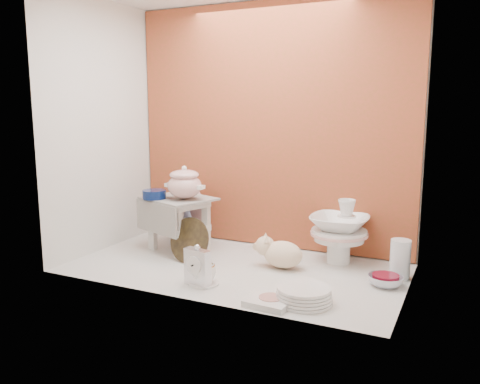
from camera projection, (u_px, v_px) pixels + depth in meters
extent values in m
plane|color=silver|center=(235.00, 267.00, 2.69)|extent=(1.80, 1.80, 0.00)
cube|color=#A63E29|center=(271.00, 127.00, 3.01)|extent=(1.80, 0.06, 1.50)
cube|color=silver|center=(101.00, 127.00, 2.94)|extent=(0.06, 1.00, 1.50)
cube|color=silver|center=(416.00, 134.00, 2.18)|extent=(0.06, 1.00, 1.50)
cylinder|color=#091949|center=(154.00, 194.00, 2.92)|extent=(0.15, 0.15, 0.05)
imported|color=silver|center=(188.00, 224.00, 3.20)|extent=(0.27, 0.27, 0.24)
cube|color=silver|center=(198.00, 266.00, 2.40)|extent=(0.15, 0.08, 0.21)
ellipsoid|color=beige|center=(283.00, 254.00, 2.66)|extent=(0.32, 0.27, 0.16)
cylinder|color=white|center=(204.00, 283.00, 2.43)|extent=(0.18, 0.18, 0.01)
imported|color=white|center=(203.00, 273.00, 2.42)|extent=(0.16, 0.16, 0.10)
cube|color=white|center=(271.00, 301.00, 2.20)|extent=(0.21, 0.21, 0.03)
cylinder|color=white|center=(304.00, 295.00, 2.20)|extent=(0.33, 0.33, 0.07)
imported|color=silver|center=(385.00, 281.00, 2.41)|extent=(0.17, 0.17, 0.05)
cylinder|color=silver|center=(400.00, 259.00, 2.50)|extent=(0.12, 0.12, 0.20)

